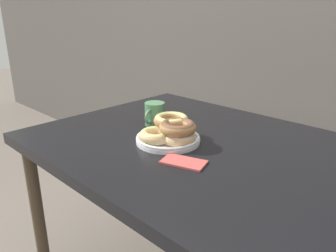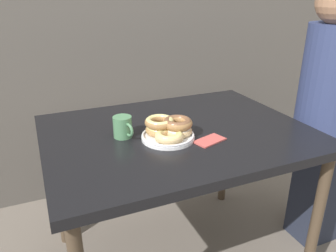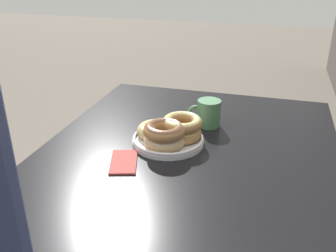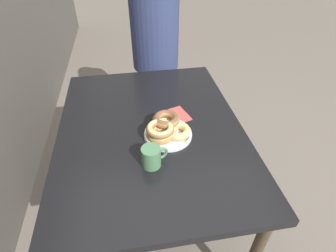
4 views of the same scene
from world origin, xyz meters
name	(u,v)px [view 3 (image 3 of 4)]	position (x,y,z in m)	size (l,w,h in m)	color
dining_table	(185,180)	(0.00, 0.23, 0.69)	(1.18, 0.90, 0.77)	black
donut_plate	(169,133)	(-0.07, 0.16, 0.81)	(0.25, 0.26, 0.09)	white
coffee_mug	(208,113)	(-0.25, 0.25, 0.82)	(0.08, 0.11, 0.09)	#4C7F56
napkin	(124,162)	(0.08, 0.06, 0.77)	(0.15, 0.11, 0.01)	#BC4C47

